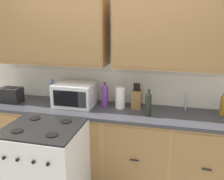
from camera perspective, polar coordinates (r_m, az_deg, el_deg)
wall_unit at (r=2.97m, az=0.05°, el=9.75°), size 4.19×0.40×2.40m
counter_run at (r=3.14m, az=-0.83°, el=-12.29°), size 3.02×0.64×0.94m
stove_range at (r=2.81m, az=-14.95°, el=-16.86°), size 0.76×0.68×0.95m
microwave at (r=3.07m, az=-8.62°, el=-1.03°), size 0.48×0.37×0.28m
toaster at (r=3.43m, az=-22.32°, el=-1.06°), size 0.28×0.18×0.19m
knife_block at (r=2.97m, az=5.69°, el=-2.06°), size 0.11×0.14×0.31m
sink_faucet at (r=3.04m, az=16.69°, el=-2.53°), size 0.02×0.02×0.20m
paper_towel_roll at (r=2.95m, az=1.93°, el=-1.79°), size 0.12×0.12×0.26m
bottle_violet at (r=3.01m, az=-1.65°, el=-1.10°), size 0.08×0.08×0.30m
bottle_blue at (r=3.26m, az=-13.43°, el=-0.24°), size 0.06×0.06×0.30m
bottle_dark at (r=2.73m, az=8.38°, el=-3.04°), size 0.07×0.07×0.30m
bottle_amber at (r=3.00m, az=24.33°, el=-3.01°), size 0.07×0.07×0.26m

